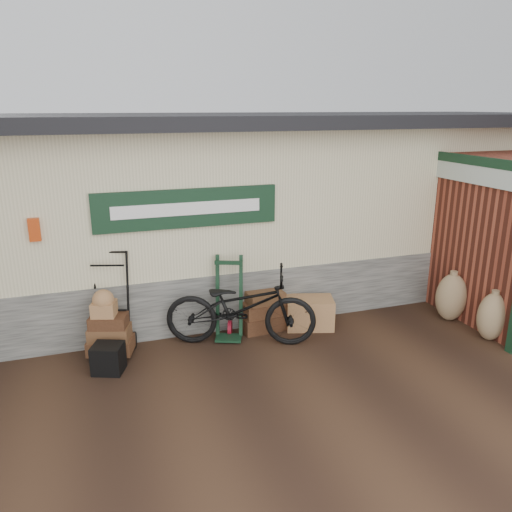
{
  "coord_description": "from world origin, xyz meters",
  "views": [
    {
      "loc": [
        -1.59,
        -5.86,
        3.32
      ],
      "look_at": [
        0.69,
        0.9,
        1.18
      ],
      "focal_mm": 35.0,
      "sensor_mm": 36.0,
      "label": 1
    }
  ],
  "objects_px": {
    "green_barrow": "(229,298)",
    "black_trunk": "(108,358)",
    "porter_trolley": "(110,303)",
    "wicker_hamper": "(309,313)",
    "bicycle": "(241,303)",
    "suitcase_stack": "(263,310)"
  },
  "relations": [
    {
      "from": "wicker_hamper",
      "to": "suitcase_stack",
      "type": "bearing_deg",
      "value": 166.81
    },
    {
      "from": "porter_trolley",
      "to": "bicycle",
      "type": "relative_size",
      "value": 0.67
    },
    {
      "from": "suitcase_stack",
      "to": "wicker_hamper",
      "type": "bearing_deg",
      "value": -13.19
    },
    {
      "from": "green_barrow",
      "to": "wicker_hamper",
      "type": "xyz_separation_m",
      "value": [
        1.28,
        -0.05,
        -0.39
      ]
    },
    {
      "from": "wicker_hamper",
      "to": "black_trunk",
      "type": "relative_size",
      "value": 1.9
    },
    {
      "from": "black_trunk",
      "to": "wicker_hamper",
      "type": "bearing_deg",
      "value": 8.06
    },
    {
      "from": "porter_trolley",
      "to": "wicker_hamper",
      "type": "height_order",
      "value": "porter_trolley"
    },
    {
      "from": "green_barrow",
      "to": "wicker_hamper",
      "type": "height_order",
      "value": "green_barrow"
    },
    {
      "from": "green_barrow",
      "to": "bicycle",
      "type": "distance_m",
      "value": 0.27
    },
    {
      "from": "green_barrow",
      "to": "bicycle",
      "type": "height_order",
      "value": "bicycle"
    },
    {
      "from": "green_barrow",
      "to": "porter_trolley",
      "type": "bearing_deg",
      "value": -161.72
    },
    {
      "from": "porter_trolley",
      "to": "wicker_hamper",
      "type": "bearing_deg",
      "value": 14.28
    },
    {
      "from": "green_barrow",
      "to": "black_trunk",
      "type": "relative_size",
      "value": 3.29
    },
    {
      "from": "wicker_hamper",
      "to": "bicycle",
      "type": "bearing_deg",
      "value": -170.42
    },
    {
      "from": "green_barrow",
      "to": "black_trunk",
      "type": "distance_m",
      "value": 1.88
    },
    {
      "from": "porter_trolley",
      "to": "green_barrow",
      "type": "distance_m",
      "value": 1.67
    },
    {
      "from": "bicycle",
      "to": "green_barrow",
      "type": "bearing_deg",
      "value": 43.28
    },
    {
      "from": "suitcase_stack",
      "to": "black_trunk",
      "type": "relative_size",
      "value": 1.84
    },
    {
      "from": "porter_trolley",
      "to": "green_barrow",
      "type": "relative_size",
      "value": 1.16
    },
    {
      "from": "suitcase_stack",
      "to": "black_trunk",
      "type": "distance_m",
      "value": 2.42
    },
    {
      "from": "black_trunk",
      "to": "bicycle",
      "type": "relative_size",
      "value": 0.17
    },
    {
      "from": "bicycle",
      "to": "black_trunk",
      "type": "bearing_deg",
      "value": 117.86
    }
  ]
}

